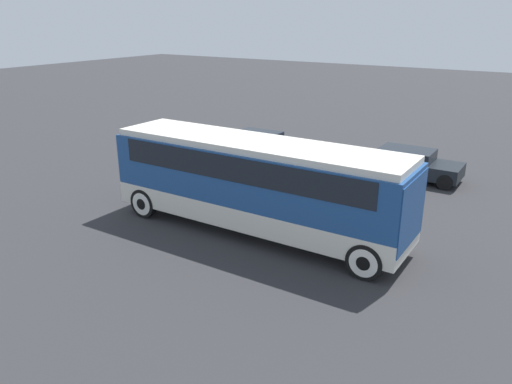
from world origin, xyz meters
TOP-DOWN VIEW (x-y plane):
  - ground_plane at (0.00, 0.00)m, footprint 120.00×120.00m
  - tour_bus at (0.10, 0.00)m, footprint 10.51×2.56m
  - parked_car_near at (-4.71, 7.68)m, footprint 4.24×1.94m
  - parked_car_mid at (2.63, 8.85)m, footprint 4.55×1.87m

SIDE VIEW (x-z plane):
  - ground_plane at x=0.00m, z-range 0.00..0.00m
  - parked_car_mid at x=2.63m, z-range 0.01..1.37m
  - parked_car_near at x=-4.71m, z-range 0.00..1.46m
  - tour_bus at x=0.10m, z-range 0.33..3.56m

